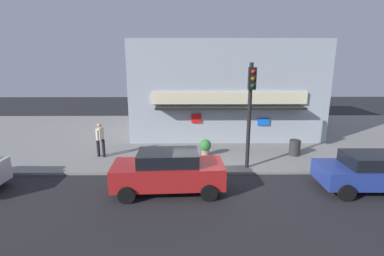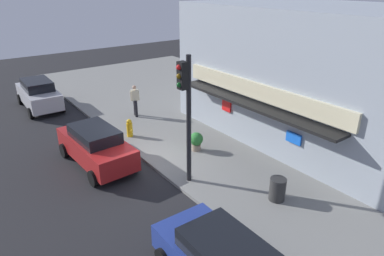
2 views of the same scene
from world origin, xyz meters
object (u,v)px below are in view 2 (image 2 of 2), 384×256
object	(u,v)px
potted_plant_by_doorway	(196,140)
parked_car_red	(96,146)
pedestrian	(135,99)
traffic_light	(186,104)
trash_can	(277,189)
parked_car_silver	(39,94)
fire_hydrant	(130,128)

from	to	relation	value
potted_plant_by_doorway	parked_car_red	size ratio (longest dim) A/B	0.20
pedestrian	parked_car_red	bearing A→B (deg)	-45.51
pedestrian	traffic_light	bearing A→B (deg)	-13.12
trash_can	parked_car_silver	bearing A→B (deg)	-165.02
fire_hydrant	potted_plant_by_doorway	world-z (taller)	fire_hydrant
potted_plant_by_doorway	parked_car_red	xyz separation A→B (m)	(-1.68, -4.02, 0.25)
fire_hydrant	potted_plant_by_doorway	bearing A→B (deg)	28.48
potted_plant_by_doorway	parked_car_silver	size ratio (longest dim) A/B	0.20
potted_plant_by_doorway	fire_hydrant	bearing A→B (deg)	-151.52
parked_car_silver	potted_plant_by_doorway	bearing A→B (deg)	21.41
traffic_light	pedestrian	xyz separation A→B (m)	(-7.33, 1.71, -2.13)
traffic_light	pedestrian	size ratio (longest dim) A/B	2.70
pedestrian	potted_plant_by_doorway	xyz separation A→B (m)	(5.47, 0.16, -0.50)
trash_can	parked_car_silver	world-z (taller)	parked_car_silver
parked_car_red	parked_car_silver	bearing A→B (deg)	-179.52
parked_car_silver	pedestrian	bearing A→B (deg)	38.37
pedestrian	potted_plant_by_doorway	distance (m)	5.49
potted_plant_by_doorway	parked_car_silver	xyz separation A→B (m)	(-10.43, -4.09, 0.29)
trash_can	potted_plant_by_doorway	xyz separation A→B (m)	(-4.73, 0.03, 0.07)
trash_can	parked_car_red	distance (m)	7.56
fire_hydrant	parked_car_silver	world-z (taller)	parked_car_silver
parked_car_silver	trash_can	bearing A→B (deg)	14.98
fire_hydrant	trash_can	xyz separation A→B (m)	(7.90, 1.69, -0.02)
parked_car_red	parked_car_silver	size ratio (longest dim) A/B	1.00
parked_car_red	parked_car_silver	xyz separation A→B (m)	(-8.75, -0.07, 0.04)
fire_hydrant	potted_plant_by_doorway	xyz separation A→B (m)	(3.17, 1.72, 0.05)
trash_can	parked_car_red	size ratio (longest dim) A/B	0.19
fire_hydrant	parked_car_red	size ratio (longest dim) A/B	0.21
fire_hydrant	parked_car_red	bearing A→B (deg)	-57.12
traffic_light	fire_hydrant	size ratio (longest dim) A/B	5.39
traffic_light	fire_hydrant	xyz separation A→B (m)	(-5.03, 0.15, -2.68)
traffic_light	fire_hydrant	bearing A→B (deg)	178.26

